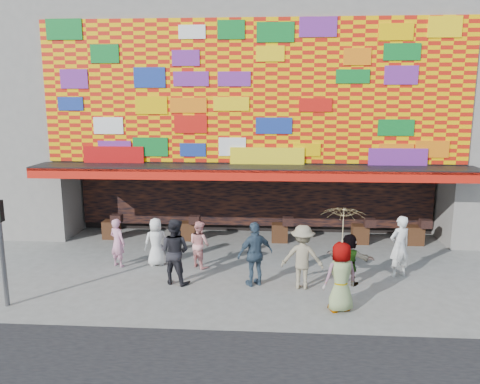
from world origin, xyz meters
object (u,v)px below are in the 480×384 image
at_px(ped_a, 156,242).
at_px(ped_f, 349,259).
at_px(ped_d, 302,257).
at_px(ped_i, 200,244).
at_px(ped_b, 118,243).
at_px(ped_h, 399,246).
at_px(ped_e, 255,254).
at_px(ped_g, 341,277).
at_px(ped_c, 175,251).
at_px(parasol, 343,227).
at_px(signal_left, 1,237).

distance_m(ped_a, ped_f, 6.09).
bearing_deg(ped_d, ped_i, -20.33).
height_order(ped_b, ped_d, ped_d).
relative_size(ped_d, ped_h, 0.98).
relative_size(ped_e, ped_g, 1.04).
bearing_deg(ped_h, ped_a, -27.53).
xyz_separation_m(ped_c, ped_h, (6.68, 0.99, -0.03)).
height_order(ped_a, parasol, parasol).
bearing_deg(ped_d, ped_f, -159.35).
bearing_deg(ped_f, ped_h, -131.96).
xyz_separation_m(ped_f, ped_h, (1.62, 0.74, 0.18)).
bearing_deg(ped_c, ped_f, -158.84).
relative_size(ped_h, parasol, 0.96).
bearing_deg(ped_b, ped_g, -174.31).
bearing_deg(ped_h, ped_e, -10.96).
distance_m(ped_e, ped_i, 2.32).
height_order(ped_a, ped_g, ped_g).
bearing_deg(parasol, signal_left, -177.99).
height_order(signal_left, ped_g, signal_left).
relative_size(ped_b, ped_h, 0.84).
height_order(ped_c, ped_e, ped_c).
height_order(ped_f, ped_g, ped_g).
distance_m(signal_left, ped_b, 3.82).
xyz_separation_m(signal_left, ped_h, (10.75, 2.83, -0.92)).
relative_size(ped_c, ped_i, 1.28).
bearing_deg(ped_b, ped_i, -148.75).
xyz_separation_m(signal_left, ped_i, (4.59, 3.23, -1.10)).
relative_size(ped_f, parasol, 0.77).
relative_size(ped_h, ped_i, 1.24).
bearing_deg(ped_i, ped_g, -173.73).
bearing_deg(ped_h, signal_left, -9.36).
relative_size(ped_b, ped_g, 0.87).
bearing_deg(ped_d, parasol, 127.19).
bearing_deg(ped_e, ped_b, -45.50).
bearing_deg(ped_i, ped_d, -163.48).
distance_m(ped_a, ped_h, 7.60).
distance_m(ped_d, ped_g, 1.66).
distance_m(ped_g, ped_i, 5.00).
bearing_deg(ped_a, ped_b, -16.29).
bearing_deg(ped_a, ped_d, 136.24).
bearing_deg(ped_g, ped_h, -150.24).
bearing_deg(ped_e, signal_left, -13.65).
height_order(ped_a, ped_e, ped_e).
height_order(ped_b, parasol, parasol).
bearing_deg(ped_i, ped_a, 40.05).
height_order(signal_left, ped_d, signal_left).
distance_m(ped_c, ped_d, 3.69).
xyz_separation_m(ped_c, ped_i, (0.51, 1.39, -0.21)).
height_order(ped_e, ped_i, ped_e).
bearing_deg(parasol, ped_e, 145.63).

